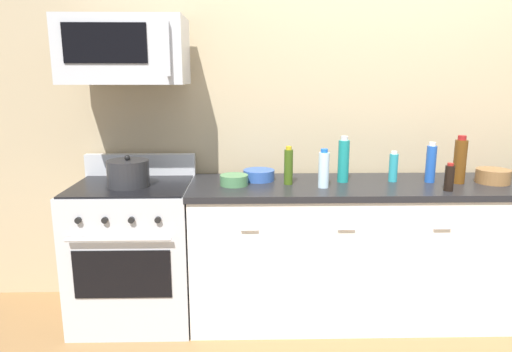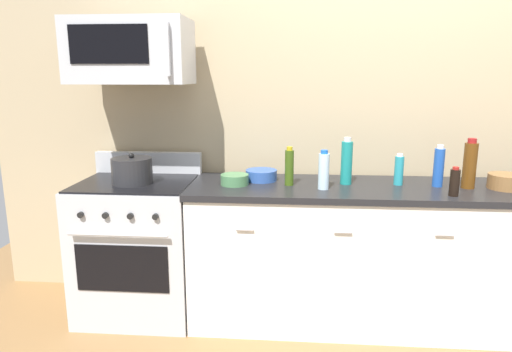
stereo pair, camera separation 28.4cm
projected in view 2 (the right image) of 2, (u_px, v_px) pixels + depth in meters
ground_plane at (376, 319)px, 3.04m from camera, size 6.67×6.67×0.00m
back_wall at (377, 113)px, 3.15m from camera, size 5.56×0.10×2.70m
counter_unit at (380, 255)px, 2.94m from camera, size 2.47×0.66×0.92m
range_oven at (139, 246)px, 3.07m from camera, size 0.76×0.69×1.07m
microwave at (131, 52)px, 2.84m from camera, size 0.74×0.44×0.40m
bottle_olive_oil at (289, 167)px, 2.86m from camera, size 0.06×0.06×0.25m
bottle_soda_blue at (439, 167)px, 2.82m from camera, size 0.06×0.06×0.26m
bottle_wine_amber at (470, 165)px, 2.77m from camera, size 0.08×0.08×0.31m
bottle_soy_sauce_dark at (455, 182)px, 2.60m from camera, size 0.06×0.06×0.17m
bottle_dish_soap at (399, 170)px, 2.87m from camera, size 0.06×0.06×0.20m
bottle_sparkling_teal at (347, 162)px, 2.88m from camera, size 0.07×0.07×0.30m
bottle_water_clear at (324, 171)px, 2.76m from camera, size 0.07×0.07×0.24m
bowl_blue_mixing at (261, 175)px, 3.00m from camera, size 0.21×0.21×0.07m
bowl_green_glaze at (235, 179)px, 2.89m from camera, size 0.18×0.18×0.07m
bowl_wooden_salad at (506, 181)px, 2.78m from camera, size 0.21×0.21×0.09m
bowl_red_small at (512, 180)px, 2.92m from camera, size 0.10×0.10×0.04m
stockpot at (132, 171)px, 2.90m from camera, size 0.26×0.26×0.20m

